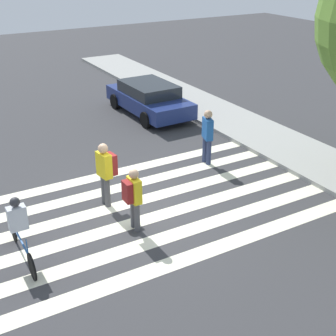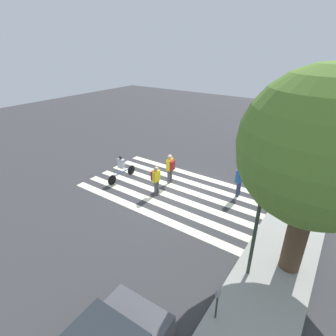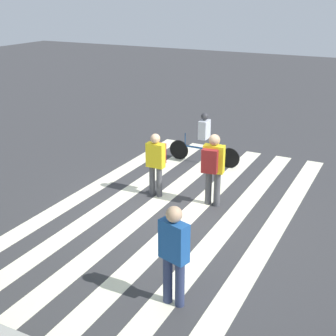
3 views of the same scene
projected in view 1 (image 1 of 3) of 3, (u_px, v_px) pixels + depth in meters
ground_plane at (143, 210)px, 12.53m from camera, size 60.00×60.00×0.00m
sidewalk_curb at (312, 159)px, 15.32m from camera, size 36.00×2.50×0.14m
crosswalk_stripes at (143, 210)px, 12.53m from camera, size 5.35×10.00×0.01m
pedestrian_child_with_backpack at (133, 195)px, 11.27m from camera, size 0.46×0.39×1.64m
pedestrian_adult_tall_backpack at (207, 134)px, 14.81m from camera, size 0.54×0.35×1.79m
pedestrian_adult_yellow_jacket at (106, 169)px, 12.36m from camera, size 0.52×0.45×1.79m
cyclist_far_lane at (19, 226)px, 10.21m from camera, size 2.26×0.40×1.57m
car_parked_silver_sedan at (149, 98)px, 19.39m from camera, size 4.50×2.09×1.32m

